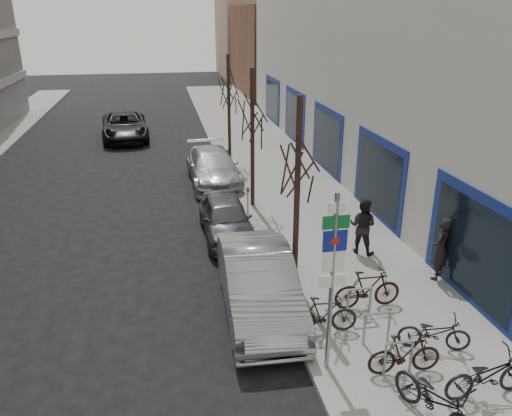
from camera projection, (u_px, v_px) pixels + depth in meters
name	position (u px, v px, depth m)	size (l,w,h in m)	color
ground	(218.00, 386.00, 10.57)	(120.00, 120.00, 0.00)	black
sidewalk_east	(298.00, 203.00, 20.47)	(5.00, 70.00, 0.15)	slate
commercial_building	(499.00, 61.00, 26.34)	(20.00, 32.00, 10.00)	#B7B7B2
brick_building_far	(302.00, 50.00, 47.94)	(12.00, 14.00, 8.00)	brown
tan_building_far	(273.00, 37.00, 61.55)	(13.00, 12.00, 9.00)	#937A5B
highway_sign_pole	(333.00, 274.00, 10.08)	(0.55, 0.10, 4.20)	gray
bike_rack	(377.00, 324.00, 11.54)	(0.66, 2.26, 0.83)	gray
tree_near	(298.00, 150.00, 12.72)	(1.80, 1.80, 5.50)	black
tree_mid	(252.00, 106.00, 18.66)	(1.80, 1.80, 5.50)	black
tree_far	(228.00, 84.00, 24.60)	(1.80, 1.80, 5.50)	black
meter_front	(283.00, 271.00, 13.35)	(0.10, 0.08, 1.27)	gray
meter_mid	(248.00, 200.00, 18.38)	(0.10, 0.08, 1.27)	gray
meter_back	(228.00, 160.00, 23.40)	(0.10, 0.08, 1.27)	gray
bike_near_left	(436.00, 396.00, 9.24)	(0.59, 1.96, 1.20)	black
bike_near_right	(405.00, 354.00, 10.56)	(0.48, 1.63, 0.99)	black
bike_mid_curb	(435.00, 330.00, 11.34)	(0.49, 1.63, 0.99)	black
bike_mid_inner	(324.00, 314.00, 11.93)	(0.49, 1.64, 1.00)	black
bike_far_curb	(488.00, 371.00, 9.91)	(0.57, 1.90, 1.16)	black
bike_far_inner	(368.00, 289.00, 12.93)	(0.54, 1.81, 1.10)	black
parked_car_front	(259.00, 283.00, 12.93)	(1.78, 5.11, 1.68)	#96969A
parked_car_mid	(226.00, 218.00, 17.37)	(1.66, 4.12, 1.41)	#45464A
parked_car_back	(213.00, 167.00, 22.84)	(2.16, 5.32, 1.54)	#AFB0B5
lane_car	(125.00, 126.00, 30.89)	(2.68, 5.81, 1.61)	black
pedestrian_near	(441.00, 249.00, 14.23)	(0.69, 0.45, 1.89)	black
pedestrian_far	(363.00, 225.00, 15.81)	(0.69, 0.47, 1.86)	black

